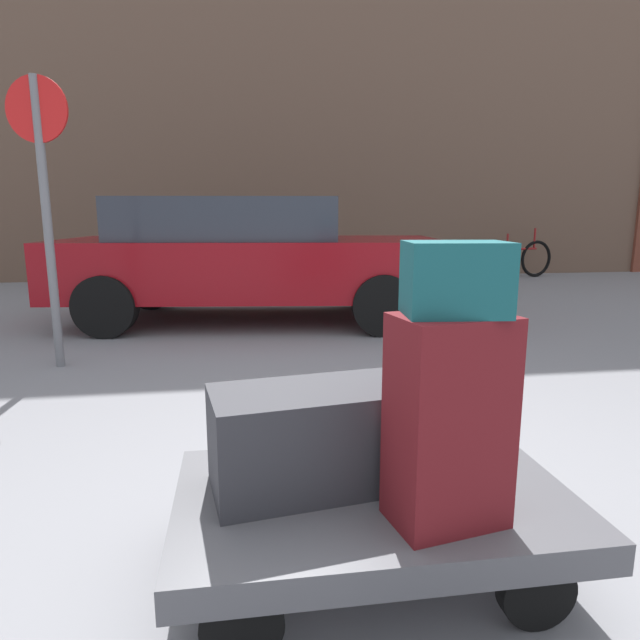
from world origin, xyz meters
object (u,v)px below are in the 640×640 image
Objects in this scene: luggage_cart at (373,509)px; bollard_kerb_mid at (482,271)px; suitcase_maroon_stacked_top at (449,421)px; duffel_bag_charcoal_front_left at (312,438)px; parked_car at (247,256)px; bollard_kerb_near at (402,272)px; no_parking_sign at (44,192)px; duffel_bag_teal_topmost_pile at (456,279)px; bicycle_leaning at (515,259)px.

luggage_cart is 7.70m from bollard_kerb_mid.
suitcase_maroon_stacked_top is 0.95× the size of duffel_bag_charcoal_front_left.
bollard_kerb_near is at bearing 39.21° from parked_car.
bollard_kerb_near is at bearing 42.89° from no_parking_sign.
duffel_bag_charcoal_front_left is 4.72m from parked_car.
no_parking_sign is at bearing -137.11° from bollard_kerb_near.
duffel_bag_teal_topmost_pile reaches higher than bollard_kerb_mid.
duffel_bag_teal_topmost_pile is 0.44× the size of bollard_kerb_mid.
duffel_bag_teal_topmost_pile is 0.12× the size of no_parking_sign.
parked_car is 6.37m from bicycle_leaning.
luggage_cart is at bearing -107.79° from bollard_kerb_near.
parked_car is (-0.13, 4.71, 0.25)m from duffel_bag_charcoal_front_left.
duffel_bag_charcoal_front_left is at bearing 160.11° from luggage_cart.
duffel_bag_charcoal_front_left reaches higher than bollard_kerb_mid.
luggage_cart is 0.85m from duffel_bag_teal_topmost_pile.
luggage_cart is 7.18m from bollard_kerb_near.
parked_car is 4.40m from bollard_kerb_mid.
no_parking_sign reaches higher than bicycle_leaning.
bollard_kerb_mid is 6.74m from no_parking_sign.
luggage_cart is 1.96× the size of duffel_bag_charcoal_front_left.
duffel_bag_charcoal_front_left reaches higher than bollard_kerb_near.
bollard_kerb_near is (2.19, 6.84, 0.05)m from luggage_cart.
suitcase_maroon_stacked_top reaches higher than luggage_cart.
duffel_bag_charcoal_front_left is at bearing -109.46° from bollard_kerb_near.
duffel_bag_teal_topmost_pile is 0.06× the size of parked_car.
luggage_cart is at bearing -86.15° from parked_car.
bollard_kerb_near is at bearing 72.21° from luggage_cart.
duffel_bag_charcoal_front_left is 1.04× the size of bollard_kerb_near.
parked_car reaches higher than suitcase_maroon_stacked_top.
suitcase_maroon_stacked_top is 0.28× the size of no_parking_sign.
duffel_bag_teal_topmost_pile is 7.36m from bollard_kerb_near.
bicycle_leaning is at bearing 29.25° from bollard_kerb_near.
duffel_bag_charcoal_front_left is 3.53m from no_parking_sign.
bollard_kerb_mid is 0.28× the size of no_parking_sign.
duffel_bag_charcoal_front_left is at bearing 149.04° from duffel_bag_teal_topmost_pile.
duffel_bag_teal_topmost_pile reaches higher than duffel_bag_charcoal_front_left.
bollard_kerb_mid is at bearing 27.96° from parked_car.
luggage_cart is 0.29× the size of parked_car.
duffel_bag_charcoal_front_left is (-0.37, 0.27, -0.14)m from suitcase_maroon_stacked_top.
luggage_cart is 3.76m from no_parking_sign.
no_parking_sign is at bearing 111.90° from suitcase_maroon_stacked_top.
suitcase_maroon_stacked_top is at bearing -106.04° from bollard_kerb_near.
luggage_cart is at bearing -117.40° from bollard_kerb_mid.
parked_car is 1.97× the size of no_parking_sign.
parked_car is (-0.49, 4.99, -0.31)m from duffel_bag_teal_topmost_pile.
bicycle_leaning is at bearing 47.88° from bollard_kerb_mid.
suitcase_maroon_stacked_top is 0.48m from duffel_bag_charcoal_front_left.
duffel_bag_teal_topmost_pile is (0.00, 0.00, 0.42)m from suitcase_maroon_stacked_top.
parked_car is at bearing 93.85° from luggage_cart.
suitcase_maroon_stacked_top is 9.81m from bicycle_leaning.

